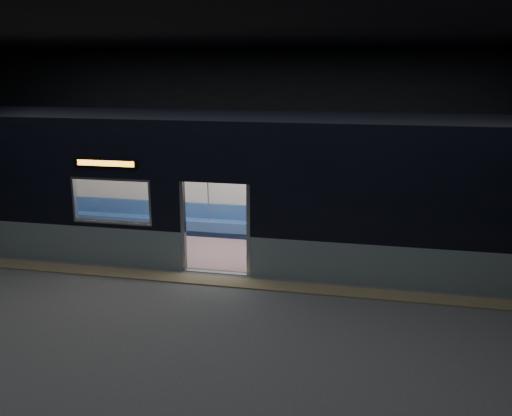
% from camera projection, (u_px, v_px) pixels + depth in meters
% --- Properties ---
extents(station_floor, '(24.00, 14.00, 0.01)m').
position_uv_depth(station_floor, '(202.00, 292.00, 11.03)').
color(station_floor, '#47494C').
rests_on(station_floor, ground).
extents(station_envelope, '(24.00, 14.00, 5.00)m').
position_uv_depth(station_envelope, '(197.00, 109.00, 10.10)').
color(station_envelope, black).
rests_on(station_envelope, station_floor).
extents(tactile_strip, '(22.80, 0.50, 0.03)m').
position_uv_depth(tactile_strip, '(210.00, 281.00, 11.54)').
color(tactile_strip, '#8C7F59').
rests_on(tactile_strip, station_floor).
extents(metro_car, '(18.00, 3.04, 3.35)m').
position_uv_depth(metro_car, '(232.00, 178.00, 12.96)').
color(metro_car, gray).
rests_on(metro_car, station_floor).
extents(passenger, '(0.44, 0.74, 1.42)m').
position_uv_depth(passenger, '(269.00, 211.00, 14.03)').
color(passenger, black).
rests_on(passenger, metro_car).
extents(handbag, '(0.36, 0.32, 0.15)m').
position_uv_depth(handbag, '(267.00, 218.00, 13.84)').
color(handbag, black).
rests_on(handbag, passenger).
extents(transit_map, '(0.89, 0.03, 0.58)m').
position_uv_depth(transit_map, '(327.00, 187.00, 13.88)').
color(transit_map, white).
rests_on(transit_map, metro_car).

